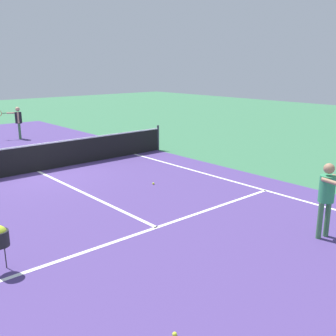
{
  "coord_description": "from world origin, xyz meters",
  "views": [
    {
      "loc": [
        -5.2,
        -12.74,
        3.54
      ],
      "look_at": [
        1.16,
        -5.46,
        1.0
      ],
      "focal_mm": 42.01,
      "sensor_mm": 36.0,
      "label": 1
    }
  ],
  "objects_px": {
    "net": "(37,157)",
    "player_near": "(328,193)",
    "tennis_ball_mid_court": "(153,183)",
    "tennis_ball_by_baseline": "(175,334)",
    "player_far": "(18,119)"
  },
  "relations": [
    {
      "from": "tennis_ball_mid_court",
      "to": "tennis_ball_by_baseline",
      "type": "bearing_deg",
      "value": -126.73
    },
    {
      "from": "tennis_ball_mid_court",
      "to": "player_near",
      "type": "bearing_deg",
      "value": -86.87
    },
    {
      "from": "net",
      "to": "player_far",
      "type": "relative_size",
      "value": 6.88
    },
    {
      "from": "tennis_ball_by_baseline",
      "to": "player_far",
      "type": "bearing_deg",
      "value": 75.79
    },
    {
      "from": "net",
      "to": "player_near",
      "type": "distance_m",
      "value": 9.43
    },
    {
      "from": "player_far",
      "to": "tennis_ball_mid_court",
      "type": "xyz_separation_m",
      "value": [
        0.13,
        -10.36,
        -0.94
      ]
    },
    {
      "from": "player_near",
      "to": "player_far",
      "type": "relative_size",
      "value": 1.03
    },
    {
      "from": "tennis_ball_by_baseline",
      "to": "net",
      "type": "bearing_deg",
      "value": 77.1
    },
    {
      "from": "player_far",
      "to": "tennis_ball_mid_court",
      "type": "distance_m",
      "value": 10.4
    },
    {
      "from": "net",
      "to": "player_near",
      "type": "height_order",
      "value": "player_near"
    },
    {
      "from": "player_far",
      "to": "tennis_ball_by_baseline",
      "type": "bearing_deg",
      "value": -104.21
    },
    {
      "from": "tennis_ball_by_baseline",
      "to": "player_near",
      "type": "bearing_deg",
      "value": 3.29
    },
    {
      "from": "player_far",
      "to": "tennis_ball_mid_court",
      "type": "height_order",
      "value": "player_far"
    },
    {
      "from": "net",
      "to": "tennis_ball_mid_court",
      "type": "xyz_separation_m",
      "value": [
        2.02,
        -3.8,
        -0.46
      ]
    },
    {
      "from": "net",
      "to": "player_near",
      "type": "bearing_deg",
      "value": -75.78
    }
  ]
}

